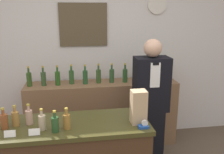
# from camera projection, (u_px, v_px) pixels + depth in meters

# --- Properties ---
(back_wall) EXTENTS (5.20, 0.09, 2.70)m
(back_wall) POSITION_uv_depth(u_px,v_px,m) (92.00, 50.00, 3.62)
(back_wall) COLOR silver
(back_wall) RESTS_ON ground_plane
(back_shelf) EXTENTS (2.12, 0.42, 0.94)m
(back_shelf) POSITION_uv_depth(u_px,v_px,m) (103.00, 114.00, 3.61)
(back_shelf) COLOR brown
(back_shelf) RESTS_ON ground_plane
(shopkeeper) EXTENTS (0.41, 0.26, 1.61)m
(shopkeeper) POSITION_uv_depth(u_px,v_px,m) (150.00, 106.00, 3.02)
(shopkeeper) COLOR black
(shopkeeper) RESTS_ON ground_plane
(potted_plant) EXTENTS (0.24, 0.24, 0.34)m
(potted_plant) POSITION_uv_depth(u_px,v_px,m) (164.00, 68.00, 3.60)
(potted_plant) COLOR #9E998E
(potted_plant) RESTS_ON back_shelf
(paper_bag) EXTENTS (0.14, 0.12, 0.31)m
(paper_bag) POSITION_uv_depth(u_px,v_px,m) (138.00, 107.00, 2.23)
(paper_bag) COLOR tan
(paper_bag) RESTS_ON display_counter
(tape_dispenser) EXTENTS (0.09, 0.06, 0.07)m
(tape_dispenser) POSITION_uv_depth(u_px,v_px,m) (144.00, 125.00, 2.17)
(tape_dispenser) COLOR #1E4799
(tape_dispenser) RESTS_ON display_counter
(price_card_left) EXTENTS (0.09, 0.02, 0.06)m
(price_card_left) POSITION_uv_depth(u_px,v_px,m) (10.00, 134.00, 2.01)
(price_card_left) COLOR white
(price_card_left) RESTS_ON display_counter
(price_card_right) EXTENTS (0.09, 0.02, 0.06)m
(price_card_right) POSITION_uv_depth(u_px,v_px,m) (34.00, 132.00, 2.04)
(price_card_right) COLOR white
(price_card_right) RESTS_ON display_counter
(counter_bottle_0) EXTENTS (0.06, 0.06, 0.19)m
(counter_bottle_0) POSITION_uv_depth(u_px,v_px,m) (4.00, 121.00, 2.14)
(counter_bottle_0) COLOR brown
(counter_bottle_0) RESTS_ON display_counter
(counter_bottle_1) EXTENTS (0.06, 0.06, 0.19)m
(counter_bottle_1) POSITION_uv_depth(u_px,v_px,m) (15.00, 118.00, 2.20)
(counter_bottle_1) COLOR #A07235
(counter_bottle_1) RESTS_ON display_counter
(counter_bottle_2) EXTENTS (0.06, 0.06, 0.19)m
(counter_bottle_2) POSITION_uv_depth(u_px,v_px,m) (29.00, 117.00, 2.23)
(counter_bottle_2) COLOR tan
(counter_bottle_2) RESTS_ON display_counter
(counter_bottle_3) EXTENTS (0.06, 0.06, 0.19)m
(counter_bottle_3) POSITION_uv_depth(u_px,v_px,m) (42.00, 122.00, 2.12)
(counter_bottle_3) COLOR tan
(counter_bottle_3) RESTS_ON display_counter
(counter_bottle_4) EXTENTS (0.06, 0.06, 0.19)m
(counter_bottle_4) POSITION_uv_depth(u_px,v_px,m) (55.00, 124.00, 2.08)
(counter_bottle_4) COLOR #264925
(counter_bottle_4) RESTS_ON display_counter
(counter_bottle_5) EXTENTS (0.06, 0.06, 0.19)m
(counter_bottle_5) POSITION_uv_depth(u_px,v_px,m) (67.00, 121.00, 2.14)
(counter_bottle_5) COLOR olive
(counter_bottle_5) RESTS_ON display_counter
(shelf_bottle_0) EXTENTS (0.07, 0.07, 0.27)m
(shelf_bottle_0) POSITION_uv_depth(u_px,v_px,m) (29.00, 79.00, 3.30)
(shelf_bottle_0) COLOR #304F1E
(shelf_bottle_0) RESTS_ON back_shelf
(shelf_bottle_1) EXTENTS (0.07, 0.07, 0.27)m
(shelf_bottle_1) POSITION_uv_depth(u_px,v_px,m) (43.00, 78.00, 3.33)
(shelf_bottle_1) COLOR #324D29
(shelf_bottle_1) RESTS_ON back_shelf
(shelf_bottle_2) EXTENTS (0.07, 0.07, 0.27)m
(shelf_bottle_2) POSITION_uv_depth(u_px,v_px,m) (58.00, 78.00, 3.36)
(shelf_bottle_2) COLOR #28541D
(shelf_bottle_2) RESTS_ON back_shelf
(shelf_bottle_3) EXTENTS (0.07, 0.07, 0.27)m
(shelf_bottle_3) POSITION_uv_depth(u_px,v_px,m) (72.00, 77.00, 3.42)
(shelf_bottle_3) COLOR #2F5628
(shelf_bottle_3) RESTS_ON back_shelf
(shelf_bottle_4) EXTENTS (0.07, 0.07, 0.27)m
(shelf_bottle_4) POSITION_uv_depth(u_px,v_px,m) (85.00, 77.00, 3.41)
(shelf_bottle_4) COLOR #27532A
(shelf_bottle_4) RESTS_ON back_shelf
(shelf_bottle_5) EXTENTS (0.07, 0.07, 0.27)m
(shelf_bottle_5) POSITION_uv_depth(u_px,v_px,m) (99.00, 76.00, 3.46)
(shelf_bottle_5) COLOR #304F23
(shelf_bottle_5) RESTS_ON back_shelf
(shelf_bottle_6) EXTENTS (0.07, 0.07, 0.27)m
(shelf_bottle_6) POSITION_uv_depth(u_px,v_px,m) (112.00, 75.00, 3.48)
(shelf_bottle_6) COLOR #2E502B
(shelf_bottle_6) RESTS_ON back_shelf
(shelf_bottle_7) EXTENTS (0.07, 0.07, 0.27)m
(shelf_bottle_7) POSITION_uv_depth(u_px,v_px,m) (125.00, 75.00, 3.49)
(shelf_bottle_7) COLOR #284E25
(shelf_bottle_7) RESTS_ON back_shelf
(shelf_bottle_8) EXTENTS (0.07, 0.07, 0.27)m
(shelf_bottle_8) POSITION_uv_depth(u_px,v_px,m) (138.00, 74.00, 3.54)
(shelf_bottle_8) COLOR #2F562B
(shelf_bottle_8) RESTS_ON back_shelf
(shelf_bottle_9) EXTENTS (0.07, 0.07, 0.27)m
(shelf_bottle_9) POSITION_uv_depth(u_px,v_px,m) (150.00, 74.00, 3.56)
(shelf_bottle_9) COLOR #2B5820
(shelf_bottle_9) RESTS_ON back_shelf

